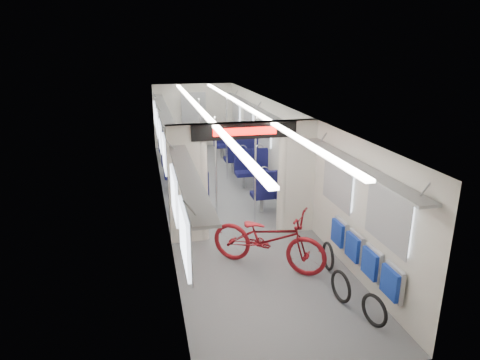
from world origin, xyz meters
The scene contains 14 objects.
carriage centered at (0.00, -0.27, 1.50)m, with size 12.00×12.02×2.31m.
bicycle centered at (0.12, -3.35, 0.54)m, with size 0.71×2.05×1.08m, color maroon.
flip_bench centered at (1.35, -4.33, 0.58)m, with size 0.12×2.08×0.48m.
bike_hoop_a centered at (1.07, -5.23, 0.21)m, with size 0.47×0.47×0.05m, color black.
bike_hoop_b centered at (0.88, -4.59, 0.22)m, with size 0.50×0.50×0.05m, color black.
bike_hoop_c centered at (1.09, -3.67, 0.22)m, with size 0.50×0.50×0.05m, color black.
seat_bay_near_left centered at (-0.93, 0.28, 0.54)m, with size 0.90×2.01×1.08m.
seat_bay_near_right centered at (0.93, 0.00, 0.56)m, with size 0.93×2.17×1.13m.
seat_bay_far_left centered at (-0.93, 3.22, 0.54)m, with size 0.91×2.07×1.10m.
seat_bay_far_right centered at (0.93, 3.25, 0.57)m, with size 0.95×2.28×1.16m.
stanchion_near_left centered at (-0.41, -1.23, 1.15)m, with size 0.04×0.04×2.30m, color silver.
stanchion_near_right centered at (0.38, -1.46, 1.15)m, with size 0.04×0.04×2.30m, color silver.
stanchion_far_left centered at (-0.34, 1.72, 1.15)m, with size 0.04×0.04×2.30m, color silver.
stanchion_far_right centered at (0.41, 1.72, 1.15)m, with size 0.04×0.04×2.30m, color silver.
Camera 1 is at (-1.82, -9.69, 3.72)m, focal length 32.00 mm.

